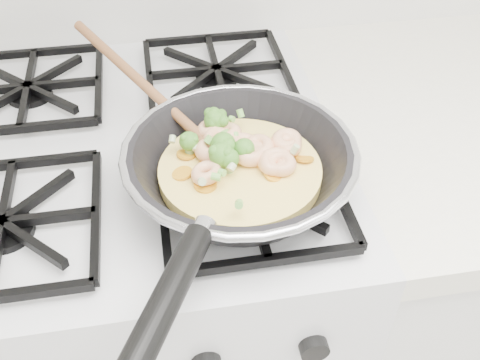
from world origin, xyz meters
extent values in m
cube|color=white|center=(0.00, 1.70, 0.45)|extent=(0.60, 0.60, 0.90)
cube|color=black|center=(0.00, 1.70, 0.91)|extent=(0.56, 0.56, 0.02)
torus|color=silver|center=(0.14, 1.56, 0.98)|extent=(0.29, 0.29, 0.01)
cylinder|color=black|center=(0.03, 1.36, 0.97)|extent=(0.11, 0.18, 0.03)
cylinder|color=#FFE26E|center=(0.14, 1.56, 0.94)|extent=(0.20, 0.20, 0.02)
ellipsoid|color=brown|center=(0.11, 1.61, 0.96)|extent=(0.05, 0.06, 0.01)
cylinder|color=brown|center=(0.02, 1.73, 0.99)|extent=(0.17, 0.24, 0.08)
torus|color=#F2BD8F|center=(0.19, 1.55, 0.96)|extent=(0.06, 0.06, 0.02)
torus|color=#F2BD8F|center=(0.11, 1.63, 0.96)|extent=(0.05, 0.05, 0.02)
torus|color=#F2BD8F|center=(0.13, 1.62, 0.96)|extent=(0.06, 0.06, 0.03)
torus|color=#F2BD8F|center=(0.15, 1.59, 0.96)|extent=(0.07, 0.07, 0.02)
torus|color=#F2BD8F|center=(0.17, 1.59, 0.96)|extent=(0.06, 0.06, 0.03)
torus|color=#F2BD8F|center=(0.20, 1.58, 0.96)|extent=(0.04, 0.04, 0.02)
torus|color=#F2BD8F|center=(0.10, 1.55, 0.96)|extent=(0.06, 0.06, 0.02)
torus|color=#F2BD8F|center=(0.20, 1.59, 0.96)|extent=(0.06, 0.06, 0.03)
torus|color=#F2BD8F|center=(0.18, 1.55, 0.96)|extent=(0.06, 0.06, 0.03)
torus|color=#F2BD8F|center=(0.12, 1.61, 0.96)|extent=(0.06, 0.06, 0.03)
torus|color=#F2BD8F|center=(0.18, 1.55, 0.96)|extent=(0.05, 0.05, 0.03)
torus|color=#F2BD8F|center=(0.11, 1.59, 0.96)|extent=(0.06, 0.06, 0.02)
torus|color=#F2BD8F|center=(0.16, 1.57, 0.96)|extent=(0.06, 0.06, 0.02)
ellipsoid|color=#51912F|center=(0.12, 1.64, 0.97)|extent=(0.04, 0.04, 0.03)
ellipsoid|color=#51912F|center=(0.12, 1.59, 0.97)|extent=(0.04, 0.04, 0.03)
ellipsoid|color=#51912F|center=(0.12, 1.57, 0.97)|extent=(0.04, 0.04, 0.03)
ellipsoid|color=#51912F|center=(0.08, 1.60, 0.97)|extent=(0.03, 0.03, 0.02)
ellipsoid|color=#51912F|center=(0.15, 1.57, 0.97)|extent=(0.03, 0.03, 0.03)
ellipsoid|color=#51912F|center=(0.12, 1.64, 0.97)|extent=(0.03, 0.03, 0.03)
ellipsoid|color=#51912F|center=(0.13, 1.56, 0.97)|extent=(0.03, 0.03, 0.02)
cylinder|color=orange|center=(0.17, 1.57, 0.95)|extent=(0.03, 0.03, 0.01)
cylinder|color=orange|center=(0.21, 1.58, 0.95)|extent=(0.03, 0.03, 0.01)
cylinder|color=orange|center=(0.14, 1.62, 0.95)|extent=(0.04, 0.04, 0.01)
cylinder|color=orange|center=(0.18, 1.54, 0.95)|extent=(0.03, 0.03, 0.00)
cylinder|color=orange|center=(0.09, 1.54, 0.95)|extent=(0.04, 0.04, 0.00)
cylinder|color=orange|center=(0.14, 1.59, 0.95)|extent=(0.03, 0.03, 0.00)
cylinder|color=orange|center=(0.07, 1.56, 0.95)|extent=(0.03, 0.03, 0.01)
cylinder|color=orange|center=(0.10, 1.57, 0.95)|extent=(0.03, 0.03, 0.01)
cylinder|color=orange|center=(0.08, 1.60, 0.95)|extent=(0.03, 0.03, 0.01)
cylinder|color=orange|center=(0.22, 1.56, 0.95)|extent=(0.03, 0.03, 0.01)
cylinder|color=orange|center=(0.13, 1.63, 0.95)|extent=(0.03, 0.03, 0.01)
cylinder|color=#79C24D|center=(0.10, 1.52, 0.98)|extent=(0.01, 0.01, 0.01)
cylinder|color=#BACB8F|center=(0.06, 1.60, 0.98)|extent=(0.01, 0.01, 0.01)
cylinder|color=#79C24D|center=(0.11, 1.59, 0.98)|extent=(0.01, 0.01, 0.01)
cylinder|color=#BACB8F|center=(0.11, 1.60, 0.97)|extent=(0.01, 0.01, 0.01)
cylinder|color=#79C24D|center=(0.14, 1.61, 0.97)|extent=(0.01, 0.01, 0.01)
cylinder|color=#BACB8F|center=(0.11, 1.56, 0.97)|extent=(0.01, 0.01, 0.01)
cylinder|color=#BACB8F|center=(0.09, 1.59, 0.97)|extent=(0.01, 0.01, 0.01)
cylinder|color=#79C24D|center=(0.11, 1.53, 0.97)|extent=(0.01, 0.01, 0.01)
cylinder|color=#79C24D|center=(0.13, 1.61, 0.97)|extent=(0.01, 0.01, 0.01)
cylinder|color=#BACB8F|center=(0.21, 1.56, 0.97)|extent=(0.01, 0.01, 0.01)
cylinder|color=#79C24D|center=(0.15, 1.64, 0.98)|extent=(0.01, 0.01, 0.01)
cylinder|color=#BACB8F|center=(0.09, 1.53, 0.97)|extent=(0.01, 0.01, 0.01)
cylinder|color=#BACB8F|center=(0.13, 1.55, 0.97)|extent=(0.01, 0.01, 0.01)
cylinder|color=#79C24D|center=(0.12, 1.48, 0.97)|extent=(0.01, 0.01, 0.01)
cylinder|color=#79C24D|center=(0.14, 1.64, 0.97)|extent=(0.01, 0.01, 0.01)
camera|label=1|loc=(0.05, 1.04, 1.41)|focal=42.54mm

